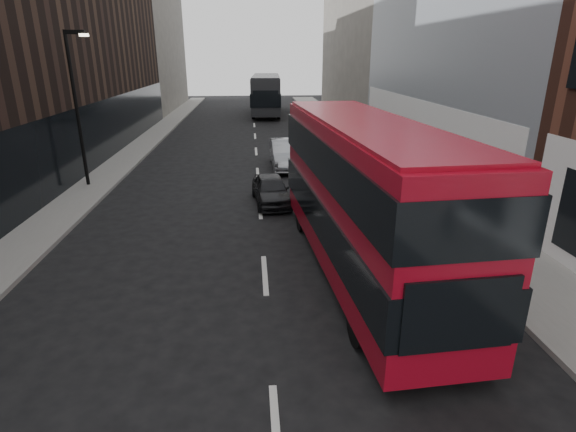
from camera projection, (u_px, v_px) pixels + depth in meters
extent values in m
cube|color=slate|center=(370.00, 151.00, 29.73)|extent=(3.00, 80.00, 0.15)
cube|color=slate|center=(130.00, 155.00, 28.54)|extent=(2.00, 80.00, 0.15)
cube|color=silver|center=(418.00, 133.00, 25.48)|extent=(0.35, 21.00, 3.80)
cube|color=#625C56|center=(367.00, 24.00, 44.83)|extent=(5.00, 24.00, 18.00)
cube|color=black|center=(84.00, 41.00, 30.62)|extent=(5.00, 24.00, 14.00)
cube|color=#625C56|center=(151.00, 51.00, 51.42)|extent=(5.00, 20.00, 13.00)
cylinder|color=black|center=(77.00, 111.00, 20.75)|extent=(0.16, 0.16, 7.00)
cube|color=black|center=(74.00, 32.00, 19.63)|extent=(0.90, 0.15, 0.18)
cube|color=#FFF2CC|center=(84.00, 35.00, 19.70)|extent=(0.35, 0.22, 0.12)
cube|color=maroon|center=(363.00, 195.00, 12.66)|extent=(3.24, 11.11, 3.99)
cube|color=black|center=(362.00, 216.00, 12.88)|extent=(3.37, 11.17, 1.10)
cube|color=black|center=(366.00, 158.00, 12.31)|extent=(3.37, 11.17, 1.10)
cube|color=black|center=(460.00, 315.00, 7.70)|extent=(2.12, 0.23, 1.40)
cube|color=black|center=(321.00, 167.00, 17.96)|extent=(2.12, 0.23, 1.40)
cube|color=maroon|center=(368.00, 122.00, 11.98)|extent=(3.11, 10.67, 0.12)
cylinder|color=black|center=(302.00, 218.00, 16.42)|extent=(0.37, 1.02, 1.00)
cylinder|color=black|center=(360.00, 215.00, 16.72)|extent=(0.37, 1.02, 1.00)
cylinder|color=black|center=(359.00, 325.00, 9.89)|extent=(0.37, 1.02, 1.00)
cylinder|color=black|center=(452.00, 317.00, 10.19)|extent=(0.37, 1.02, 1.00)
cube|color=black|center=(266.00, 93.00, 48.29)|extent=(3.40, 12.60, 3.52)
cube|color=black|center=(266.00, 95.00, 48.37)|extent=(3.52, 12.65, 1.25)
cube|color=black|center=(266.00, 99.00, 42.41)|extent=(2.41, 0.19, 1.59)
cube|color=black|center=(267.00, 90.00, 54.21)|extent=(2.41, 0.19, 1.59)
cube|color=black|center=(266.00, 76.00, 47.68)|extent=(3.26, 12.10, 0.12)
cylinder|color=black|center=(256.00, 105.00, 52.56)|extent=(0.39, 1.15, 1.13)
cylinder|color=black|center=(278.00, 105.00, 52.65)|extent=(0.39, 1.15, 1.13)
cylinder|color=black|center=(253.00, 113.00, 45.05)|extent=(0.39, 1.15, 1.13)
cylinder|color=black|center=(279.00, 113.00, 45.13)|extent=(0.39, 1.15, 1.13)
imported|color=black|center=(271.00, 190.00, 19.40)|extent=(1.80, 3.77, 1.24)
imported|color=#95989D|center=(286.00, 154.00, 25.58)|extent=(1.78, 4.84, 1.58)
imported|color=black|center=(313.00, 129.00, 34.60)|extent=(2.47, 4.99, 1.39)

